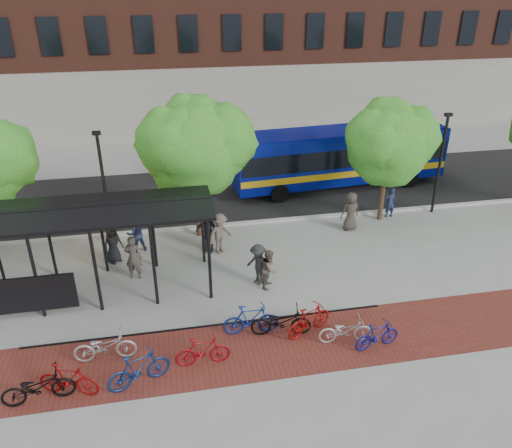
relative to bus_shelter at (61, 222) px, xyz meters
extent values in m
plane|color=#9E9E99|center=(8.13, 0.48, -3.00)|extent=(160.00, 160.00, 0.00)
cube|color=black|center=(8.13, 8.48, -2.99)|extent=(160.00, 8.00, 0.01)
cube|color=#B7B7B2|center=(8.13, 4.48, -2.94)|extent=(160.00, 0.25, 0.12)
cube|color=maroon|center=(6.13, -4.52, -3.00)|extent=(24.00, 3.00, 0.01)
cube|color=black|center=(4.83, -3.62, -3.00)|extent=(12.00, 0.05, 0.95)
cylinder|color=black|center=(-0.87, -1.37, -1.35)|extent=(0.12, 0.12, 3.30)
cylinder|color=black|center=(-0.87, 1.33, -1.35)|extent=(0.12, 0.12, 3.30)
cylinder|color=black|center=(1.13, -1.37, -1.35)|extent=(0.12, 0.12, 3.30)
cylinder|color=black|center=(1.13, 1.33, -1.35)|extent=(0.12, 0.12, 3.30)
cylinder|color=black|center=(3.13, -1.37, -1.35)|extent=(0.12, 0.12, 3.30)
cylinder|color=black|center=(3.13, 1.33, -1.35)|extent=(0.12, 0.12, 3.30)
cylinder|color=black|center=(5.13, -1.37, -1.35)|extent=(0.12, 0.12, 3.30)
cylinder|color=black|center=(5.13, 1.33, -1.35)|extent=(0.12, 0.12, 3.30)
cube|color=black|center=(-1.87, -1.42, -2.00)|extent=(4.50, 0.08, 1.40)
cube|color=black|center=(0.13, -0.72, 0.45)|extent=(10.60, 1.65, 0.29)
cube|color=black|center=(0.13, 0.68, 0.45)|extent=(10.60, 1.65, 0.29)
cube|color=black|center=(0.13, 1.38, 0.05)|extent=(9.00, 0.10, 0.40)
cube|color=black|center=(1.13, 1.43, -0.60)|extent=(2.40, 0.12, 0.70)
cube|color=#FF7200|center=(1.13, 1.51, -0.60)|extent=(2.20, 0.02, 0.55)
cylinder|color=#382619|center=(5.13, 3.78, -1.74)|extent=(0.24, 0.24, 2.52)
sphere|color=#3C7B20|center=(5.13, 3.78, 1.20)|extent=(4.20, 4.20, 4.20)
sphere|color=#3C7B20|center=(6.18, 3.98, 1.50)|extent=(3.36, 3.36, 3.36)
sphere|color=#3C7B20|center=(4.29, 3.48, 1.60)|extent=(3.15, 3.15, 3.15)
sphere|color=#3C7B20|center=(5.23, 4.18, 2.00)|extent=(2.94, 2.94, 2.94)
cylinder|color=#382619|center=(14.13, 3.78, -1.86)|extent=(0.24, 0.24, 2.27)
sphere|color=#3C7B20|center=(14.13, 3.78, 0.80)|extent=(3.80, 3.80, 3.80)
sphere|color=#3C7B20|center=(15.08, 3.98, 1.10)|extent=(3.04, 3.04, 3.04)
sphere|color=#3C7B20|center=(13.37, 3.48, 1.20)|extent=(2.85, 2.85, 2.85)
sphere|color=#3C7B20|center=(14.23, 4.18, 1.60)|extent=(2.66, 2.66, 2.66)
cylinder|color=black|center=(1.13, 4.08, -0.50)|extent=(0.14, 0.14, 5.00)
cube|color=black|center=(1.13, 4.08, 2.05)|extent=(0.35, 0.20, 0.15)
cylinder|color=black|center=(17.13, 4.08, -0.50)|extent=(0.14, 0.14, 5.00)
cube|color=black|center=(17.13, 4.08, 2.05)|extent=(0.35, 0.20, 0.15)
cube|color=navy|center=(13.48, 8.39, -1.15)|extent=(12.37, 3.69, 2.79)
cube|color=black|center=(13.48, 8.39, -0.92)|extent=(12.13, 3.71, 1.02)
cube|color=gold|center=(13.48, 8.39, -1.83)|extent=(12.26, 3.73, 0.36)
cube|color=navy|center=(13.48, 8.39, 0.20)|extent=(12.11, 3.41, 0.18)
cylinder|color=black|center=(9.70, 6.74, -2.51)|extent=(1.00, 0.37, 0.98)
cylinder|color=black|center=(9.47, 9.37, -2.51)|extent=(1.00, 0.37, 0.98)
cylinder|color=black|center=(17.48, 7.41, -2.51)|extent=(1.00, 0.37, 0.98)
cylinder|color=black|center=(17.25, 10.05, -2.51)|extent=(1.00, 0.37, 0.98)
imported|color=black|center=(-0.24, -5.55, -2.47)|extent=(2.08, 0.91, 1.06)
imported|color=maroon|center=(0.58, -5.43, -2.45)|extent=(1.89, 1.06, 1.10)
imported|color=#AAAAAC|center=(1.49, -4.10, -2.49)|extent=(1.96, 0.69, 1.03)
imported|color=navy|center=(2.57, -5.42, -2.42)|extent=(2.01, 1.19, 1.16)
imported|color=#9F0E18|center=(4.50, -4.91, -2.48)|extent=(1.73, 0.52, 1.04)
imported|color=navy|center=(6.24, -3.70, -2.43)|extent=(1.93, 0.63, 1.15)
imported|color=black|center=(7.22, -3.96, -2.46)|extent=(2.13, 1.00, 1.07)
imported|color=#A1110E|center=(8.18, -4.07, -2.45)|extent=(1.88, 1.24, 1.10)
imported|color=#ADADAF|center=(9.23, -4.72, -2.53)|extent=(1.84, 0.76, 0.94)
imported|color=navy|center=(10.15, -5.19, -2.51)|extent=(1.67, 0.73, 0.97)
imported|color=black|center=(1.39, 2.05, -2.13)|extent=(1.00, 0.96, 1.73)
imported|color=#453C37|center=(2.29, 0.57, -2.05)|extent=(0.78, 0.61, 1.90)
imported|color=#1D2745|center=(2.33, 2.82, -2.14)|extent=(0.98, 0.85, 1.71)
imported|color=brown|center=(5.91, 1.97, -2.07)|extent=(1.38, 1.24, 1.86)
imported|color=black|center=(5.39, 2.19, -2.08)|extent=(1.16, 0.84, 1.83)
imported|color=#39332D|center=(12.26, 3.01, -2.05)|extent=(1.01, 0.74, 1.90)
imported|color=#1E2747|center=(14.69, 3.96, -2.21)|extent=(0.61, 0.43, 1.57)
imported|color=brown|center=(7.47, -1.02, -2.20)|extent=(0.90, 0.97, 1.60)
imported|color=#272727|center=(7.06, -0.74, -2.13)|extent=(1.15, 1.29, 1.73)
camera|label=1|loc=(3.87, -17.04, 8.03)|focal=35.00mm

